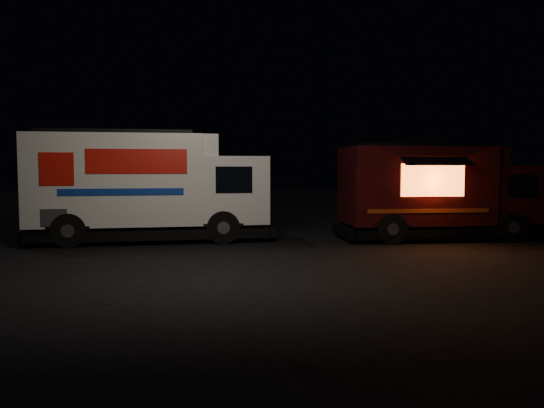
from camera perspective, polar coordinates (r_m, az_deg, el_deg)
The scene contains 3 objects.
ground at distance 15.03m, azimuth -4.43°, elevation -5.18°, with size 80.00×80.00×0.00m, color black.
white_truck at distance 17.71m, azimuth -12.83°, elevation 1.89°, with size 7.83×2.67×3.55m, color silver, non-canonical shape.
red_truck at distance 18.61m, azimuth 17.60°, elevation 1.31°, with size 6.80×2.50×3.17m, color #3D0B12, non-canonical shape.
Camera 1 is at (-0.04, -14.84, 2.40)m, focal length 35.00 mm.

